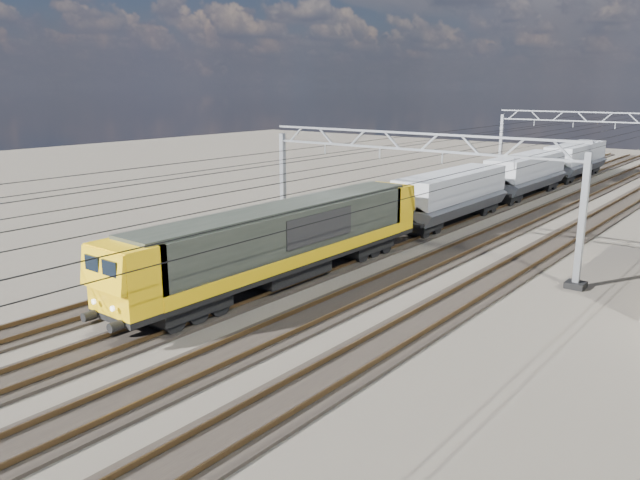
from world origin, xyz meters
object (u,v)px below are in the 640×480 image
Objects in this scene: catenary_gantry_far at (592,144)px; hopper_wagon_mid at (526,172)px; catenary_gantry_mid at (409,189)px; hopper_wagon_third at (575,158)px; locomotive at (286,238)px; hopper_wagon_lead at (452,193)px.

catenary_gantry_far is 1.53× the size of hopper_wagon_mid.
catenary_gantry_mid is 37.97m from hopper_wagon_third.
catenary_gantry_mid is 0.94× the size of locomotive.
hopper_wagon_third is at bearing 136.75° from catenary_gantry_far.
catenary_gantry_mid is at bearing -90.00° from catenary_gantry_far.
catenary_gantry_far is at bearing -43.25° from hopper_wagon_third.
catenary_gantry_mid is at bearing -85.17° from hopper_wagon_mid.
locomotive reaches higher than hopper_wagon_mid.
locomotive is at bearing -103.68° from catenary_gantry_mid.
hopper_wagon_mid and hopper_wagon_third have the same top height.
hopper_wagon_lead is (-0.00, 17.70, -0.09)m from locomotive.
hopper_wagon_mid is at bearing 94.83° from catenary_gantry_mid.
hopper_wagon_third is (-2.00, 37.88, -1.67)m from catenary_gantry_mid.
hopper_wagon_lead is (-2.00, -26.52, -1.67)m from catenary_gantry_far.
catenary_gantry_mid reaches higher than hopper_wagon_third.
catenary_gantry_far is 0.94× the size of locomotive.
hopper_wagon_mid is (-2.00, 23.68, -1.67)m from catenary_gantry_mid.
catenary_gantry_far is at bearing 85.69° from hopper_wagon_lead.
catenary_gantry_far is (0.00, 36.00, 0.00)m from catenary_gantry_mid.
catenary_gantry_mid and catenary_gantry_far have the same top height.
catenary_gantry_far reaches higher than hopper_wagon_third.
catenary_gantry_mid reaches higher than locomotive.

